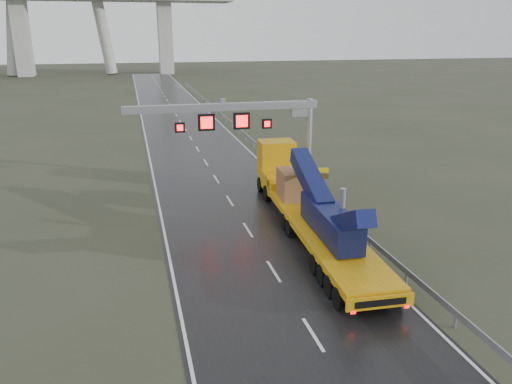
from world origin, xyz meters
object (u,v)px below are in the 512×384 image
object	(u,v)px
sign_gantry	(250,122)
exit_sign_pair	(320,176)
heavy_haul_truck	(303,196)
striped_barrier	(308,179)

from	to	relation	value
sign_gantry	exit_sign_pair	size ratio (longest dim) A/B	6.66
heavy_haul_truck	striped_barrier	size ratio (longest dim) A/B	17.83
heavy_haul_truck	striped_barrier	bearing A→B (deg)	70.50
sign_gantry	exit_sign_pair	bearing A→B (deg)	-24.17
heavy_haul_truck	striped_barrier	distance (m)	8.66
sign_gantry	striped_barrier	world-z (taller)	sign_gantry
exit_sign_pair	heavy_haul_truck	bearing A→B (deg)	-103.83
striped_barrier	heavy_haul_truck	bearing A→B (deg)	-136.77
sign_gantry	heavy_haul_truck	xyz separation A→B (m)	(1.70, -7.57, -3.72)
sign_gantry	heavy_haul_truck	distance (m)	8.60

